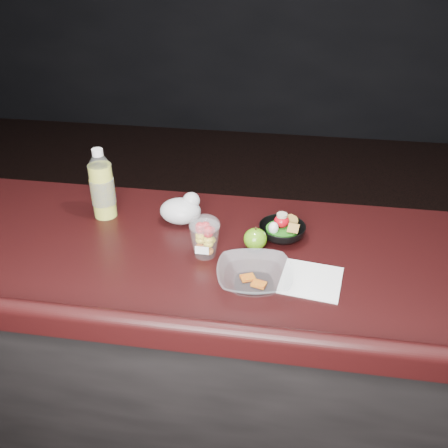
{
  "coord_description": "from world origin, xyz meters",
  "views": [
    {
      "loc": [
        0.21,
        -0.9,
        1.85
      ],
      "look_at": [
        0.02,
        0.32,
        1.1
      ],
      "focal_mm": 40.0,
      "sensor_mm": 36.0,
      "label": 1
    }
  ],
  "objects_px": {
    "green_apple": "(255,239)",
    "lemonade_bottle": "(103,189)",
    "takeout_bowl": "(254,276)",
    "fruit_cup": "(205,236)",
    "snack_bowl": "(282,230)"
  },
  "relations": [
    {
      "from": "green_apple",
      "to": "lemonade_bottle",
      "type": "bearing_deg",
      "value": 167.01
    },
    {
      "from": "lemonade_bottle",
      "to": "takeout_bowl",
      "type": "height_order",
      "value": "lemonade_bottle"
    },
    {
      "from": "green_apple",
      "to": "takeout_bowl",
      "type": "distance_m",
      "value": 0.17
    },
    {
      "from": "takeout_bowl",
      "to": "lemonade_bottle",
      "type": "bearing_deg",
      "value": 151.09
    },
    {
      "from": "lemonade_bottle",
      "to": "fruit_cup",
      "type": "xyz_separation_m",
      "value": [
        0.37,
        -0.17,
        -0.03
      ]
    },
    {
      "from": "lemonade_bottle",
      "to": "green_apple",
      "type": "relative_size",
      "value": 3.24
    },
    {
      "from": "green_apple",
      "to": "snack_bowl",
      "type": "distance_m",
      "value": 0.1
    },
    {
      "from": "fruit_cup",
      "to": "green_apple",
      "type": "distance_m",
      "value": 0.15
    },
    {
      "from": "lemonade_bottle",
      "to": "snack_bowl",
      "type": "relative_size",
      "value": 1.42
    },
    {
      "from": "lemonade_bottle",
      "to": "snack_bowl",
      "type": "height_order",
      "value": "lemonade_bottle"
    },
    {
      "from": "lemonade_bottle",
      "to": "fruit_cup",
      "type": "height_order",
      "value": "lemonade_bottle"
    },
    {
      "from": "lemonade_bottle",
      "to": "takeout_bowl",
      "type": "bearing_deg",
      "value": -28.91
    },
    {
      "from": "green_apple",
      "to": "snack_bowl",
      "type": "height_order",
      "value": "snack_bowl"
    },
    {
      "from": "fruit_cup",
      "to": "green_apple",
      "type": "height_order",
      "value": "fruit_cup"
    },
    {
      "from": "fruit_cup",
      "to": "snack_bowl",
      "type": "relative_size",
      "value": 0.77
    }
  ]
}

